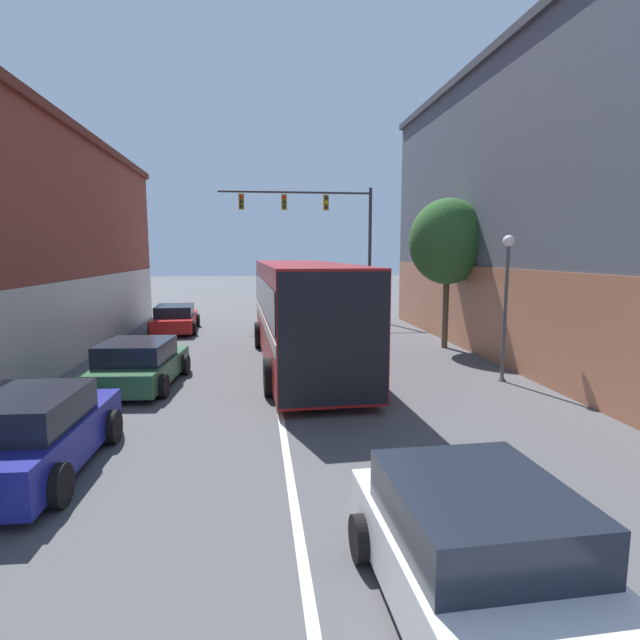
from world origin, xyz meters
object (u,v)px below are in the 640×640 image
object	(u,v)px
parked_car_left_mid	(139,364)
hatchback_foreground	(484,560)
street_lamp	(506,296)
bus	(303,309)
parked_car_left_far	(175,319)
parked_car_left_near	(30,435)
traffic_signal_gantry	(322,222)
street_tree_near	(448,242)

from	to	relation	value
parked_car_left_mid	hatchback_foreground	bearing A→B (deg)	-145.45
street_lamp	bus	bearing A→B (deg)	153.36
parked_car_left_far	street_lamp	world-z (taller)	street_lamp
street_lamp	parked_car_left_near	bearing A→B (deg)	-156.16
traffic_signal_gantry	street_lamp	distance (m)	14.28
parked_car_left_far	traffic_signal_gantry	world-z (taller)	traffic_signal_gantry
parked_car_left_near	traffic_signal_gantry	world-z (taller)	traffic_signal_gantry
hatchback_foreground	traffic_signal_gantry	world-z (taller)	traffic_signal_gantry
parked_car_left_mid	parked_car_left_far	xyz separation A→B (m)	(-0.53, 9.89, -0.01)
parked_car_left_far	bus	bearing A→B (deg)	-149.07
parked_car_left_far	hatchback_foreground	bearing A→B (deg)	-165.96
bus	street_tree_near	bearing A→B (deg)	-69.82
parked_car_left_far	parked_car_left_mid	bearing A→B (deg)	-179.96
street_lamp	parked_car_left_far	bearing A→B (deg)	135.54
bus	street_lamp	xyz separation A→B (m)	(5.55, -2.78, 0.59)
traffic_signal_gantry	parked_car_left_near	bearing A→B (deg)	-111.90
parked_car_left_mid	parked_car_left_far	world-z (taller)	parked_car_left_mid
parked_car_left_mid	street_tree_near	xyz separation A→B (m)	(10.58, 4.40, 3.49)
bus	traffic_signal_gantry	xyz separation A→B (m)	(2.09, 10.78, 3.41)
street_lamp	street_tree_near	xyz separation A→B (m)	(0.26, 5.16, 1.63)
traffic_signal_gantry	street_tree_near	xyz separation A→B (m)	(3.72, -8.41, -1.20)
bus	street_tree_near	size ratio (longest dim) A/B	1.91
parked_car_left_mid	parked_car_left_far	bearing A→B (deg)	8.15
hatchback_foreground	street_tree_near	distance (m)	15.40
parked_car_left_near	parked_car_left_far	size ratio (longest dim) A/B	0.90
parked_car_left_near	parked_car_left_mid	xyz separation A→B (m)	(0.52, 5.55, -0.06)
parked_car_left_near	street_lamp	bearing A→B (deg)	-64.31
hatchback_foreground	street_lamp	world-z (taller)	street_lamp
parked_car_left_near	parked_car_left_far	bearing A→B (deg)	1.92
bus	parked_car_left_mid	bearing A→B (deg)	110.90
hatchback_foreground	parked_car_left_mid	bearing A→B (deg)	27.93
hatchback_foreground	parked_car_left_far	size ratio (longest dim) A/B	0.88
hatchback_foreground	parked_car_left_near	xyz separation A→B (m)	(-6.01, 4.17, 0.03)
street_tree_near	hatchback_foreground	bearing A→B (deg)	-109.81
parked_car_left_near	street_lamp	size ratio (longest dim) A/B	0.97
bus	street_tree_near	world-z (taller)	street_tree_near
parked_car_left_mid	traffic_signal_gantry	world-z (taller)	traffic_signal_gantry
parked_car_left_far	street_tree_near	distance (m)	12.88
parked_car_left_mid	traffic_signal_gantry	xyz separation A→B (m)	(6.86, 12.81, 4.68)
street_lamp	street_tree_near	world-z (taller)	street_tree_near
parked_car_left_mid	traffic_signal_gantry	bearing A→B (deg)	-23.12
parked_car_left_far	street_lamp	xyz separation A→B (m)	(10.85, -10.65, 1.87)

